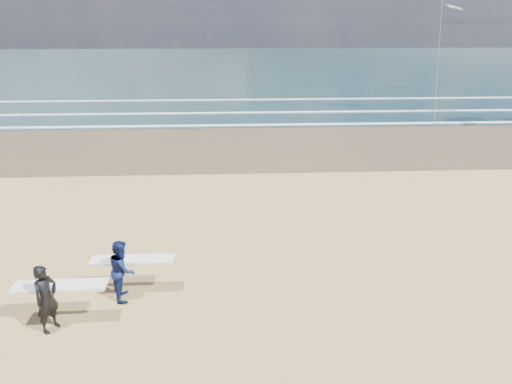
{
  "coord_description": "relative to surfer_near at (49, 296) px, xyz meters",
  "views": [
    {
      "loc": [
        2.89,
        -8.81,
        6.84
      ],
      "look_at": [
        3.68,
        6.0,
        1.3
      ],
      "focal_mm": 32.0,
      "sensor_mm": 36.0,
      "label": 1
    }
  ],
  "objects": [
    {
      "name": "wet_sand_strip",
      "position": [
        21.45,
        17.51,
        -0.86
      ],
      "size": [
        220.0,
        12.0,
        0.01
      ],
      "primitive_type": "cube",
      "color": "brown",
      "rests_on": "ground"
    },
    {
      "name": "ocean",
      "position": [
        21.45,
        71.51,
        -0.85
      ],
      "size": [
        220.0,
        100.0,
        0.02
      ],
      "primitive_type": "cube",
      "color": "#193237",
      "rests_on": "ground"
    },
    {
      "name": "surfer_far",
      "position": [
        1.44,
        1.26,
        -0.03
      ],
      "size": [
        2.2,
        1.06,
        1.64
      ],
      "color": "#0D184A",
      "rests_on": "ground"
    },
    {
      "name": "foam_breakers",
      "position": [
        21.45,
        27.61,
        -0.81
      ],
      "size": [
        220.0,
        11.7,
        0.05
      ],
      "color": "white",
      "rests_on": "ground"
    },
    {
      "name": "surfer_near",
      "position": [
        0.0,
        0.0,
        0.0
      ],
      "size": [
        2.21,
        0.99,
        1.69
      ],
      "color": "black",
      "rests_on": "ground"
    },
    {
      "name": "kite_1",
      "position": [
        19.25,
        24.31,
        5.32
      ],
      "size": [
        5.4,
        4.69,
        11.46
      ],
      "color": "slate",
      "rests_on": "ground"
    }
  ]
}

